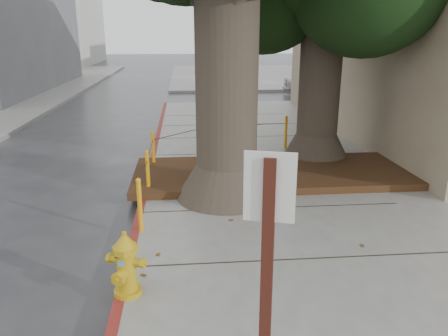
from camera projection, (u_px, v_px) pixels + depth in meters
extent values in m
plane|color=#28282B|center=(264.00, 270.00, 6.47)|extent=(140.00, 140.00, 0.00)
cube|color=slate|center=(271.00, 75.00, 35.51)|extent=(16.00, 20.00, 0.15)
cube|color=maroon|center=(142.00, 206.00, 8.65)|extent=(0.14, 26.00, 0.16)
cube|color=black|center=(273.00, 173.00, 10.19)|extent=(6.40, 2.60, 0.16)
cube|color=silver|center=(421.00, 16.00, 31.27)|extent=(10.00, 10.00, 9.00)
cone|color=#4C3F33|center=(226.00, 180.00, 8.87)|extent=(2.04, 2.04, 0.70)
cylinder|color=#4C3F33|center=(227.00, 79.00, 8.27)|extent=(1.20, 1.20, 4.22)
cone|color=#4C3F33|center=(316.00, 147.00, 11.47)|extent=(1.77, 1.77, 0.70)
cylinder|color=#4C3F33|center=(320.00, 76.00, 10.93)|extent=(1.04, 1.04, 3.84)
cylinder|color=orange|center=(140.00, 206.00, 7.27)|extent=(0.08, 0.08, 0.90)
sphere|color=orange|center=(138.00, 181.00, 7.14)|extent=(0.09, 0.09, 0.09)
cylinder|color=orange|center=(148.00, 173.00, 8.98)|extent=(0.08, 0.08, 0.90)
sphere|color=orange|center=(147.00, 152.00, 8.85)|extent=(0.09, 0.09, 0.09)
cylinder|color=orange|center=(153.00, 151.00, 10.69)|extent=(0.08, 0.08, 0.90)
sphere|color=orange|center=(152.00, 133.00, 10.56)|extent=(0.09, 0.09, 0.09)
cylinder|color=orange|center=(211.00, 136.00, 12.25)|extent=(0.08, 0.08, 0.90)
sphere|color=orange|center=(210.00, 120.00, 12.12)|extent=(0.09, 0.09, 0.09)
cylinder|color=orange|center=(286.00, 133.00, 12.63)|extent=(0.08, 0.08, 0.90)
sphere|color=orange|center=(286.00, 117.00, 12.50)|extent=(0.09, 0.09, 0.09)
cylinder|color=black|center=(143.00, 174.00, 8.05)|extent=(0.02, 1.80, 0.02)
cylinder|color=black|center=(150.00, 149.00, 9.76)|extent=(0.02, 1.80, 0.02)
cylinder|color=black|center=(184.00, 133.00, 11.39)|extent=(1.51, 1.51, 0.02)
cylinder|color=black|center=(249.00, 125.00, 12.36)|extent=(2.20, 0.22, 0.02)
cylinder|color=gold|center=(128.00, 291.00, 5.61)|extent=(0.47, 0.47, 0.07)
cylinder|color=gold|center=(127.00, 270.00, 5.52)|extent=(0.32, 0.32, 0.57)
cylinder|color=gold|center=(125.00, 249.00, 5.44)|extent=(0.42, 0.42, 0.08)
cone|color=gold|center=(125.00, 241.00, 5.41)|extent=(0.39, 0.39, 0.16)
cylinder|color=gold|center=(124.00, 234.00, 5.38)|extent=(0.08, 0.08, 0.06)
cylinder|color=gold|center=(116.00, 259.00, 5.52)|extent=(0.18, 0.15, 0.10)
cylinder|color=gold|center=(137.00, 262.00, 5.45)|extent=(0.18, 0.15, 0.10)
cylinder|color=gold|center=(122.00, 276.00, 5.40)|extent=(0.19, 0.20, 0.15)
cube|color=#5999D8|center=(121.00, 264.00, 5.36)|extent=(0.08, 0.03, 0.08)
cube|color=silver|center=(270.00, 187.00, 2.19)|extent=(0.26, 0.09, 0.37)
imported|color=#B9B9BE|center=(318.00, 84.00, 24.33)|extent=(4.00, 2.01, 1.31)
imported|color=maroon|center=(397.00, 82.00, 25.93)|extent=(3.60, 1.31, 1.18)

